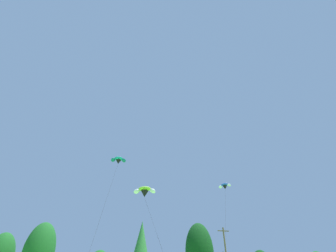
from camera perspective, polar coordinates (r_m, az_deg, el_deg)
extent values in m
cone|color=#2D7033|center=(52.47, -6.46, -27.12)|extent=(4.73, 4.73, 10.54)
cube|color=brown|center=(50.24, 12.98, -23.08)|extent=(2.20, 0.14, 0.14)
ellipsoid|color=teal|center=(37.76, -11.63, -7.62)|extent=(1.37, 1.08, 0.65)
ellipsoid|color=#0F666B|center=(37.58, -10.43, -8.03)|extent=(0.74, 0.88, 0.76)
ellipsoid|color=#0F666B|center=(37.75, -12.90, -7.83)|extent=(0.84, 0.88, 0.76)
cone|color=black|center=(37.62, -11.71, -8.36)|extent=(0.79, 0.79, 0.62)
cylinder|color=black|center=(27.78, -14.81, -17.67)|extent=(1.33, 14.55, 16.58)
ellipsoid|color=#93D633|center=(31.73, -5.54, -14.62)|extent=(1.82, 1.35, 0.71)
ellipsoid|color=white|center=(31.47, -3.66, -15.10)|extent=(0.99, 0.95, 0.87)
ellipsoid|color=white|center=(31.83, -7.45, -15.11)|extent=(1.07, 0.99, 0.87)
cone|color=black|center=(31.60, -5.58, -15.75)|extent=(1.14, 1.14, 0.79)
cylinder|color=black|center=(24.40, -2.78, -23.90)|extent=(1.39, 12.18, 10.44)
ellipsoid|color=blue|center=(44.62, 13.26, -13.39)|extent=(1.45, 1.46, 0.55)
ellipsoid|color=white|center=(44.28, 14.25, -13.40)|extent=(0.92, 0.89, 0.68)
ellipsoid|color=white|center=(44.81, 12.34, -13.92)|extent=(0.88, 0.92, 0.68)
cone|color=black|center=(44.51, 13.38, -14.01)|extent=(1.01, 1.01, 0.61)
cylinder|color=black|center=(34.73, 13.50, -22.49)|extent=(7.87, 13.70, 15.82)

